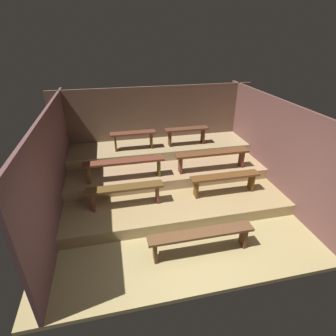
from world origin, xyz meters
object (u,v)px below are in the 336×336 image
object	(u,v)px
bench_lower_right	(225,179)
bench_upper_left	(133,136)
bench_middle_left	(124,164)
bench_upper_right	(187,132)
bench_floor_center	(201,236)
bench_middle_right	(212,155)
bench_lower_left	(125,191)

from	to	relation	value
bench_lower_right	bench_upper_left	xyz separation A→B (m)	(-1.83, 1.81, 0.49)
bench_middle_left	bench_upper_right	size ratio (longest dim) A/B	1.54
bench_lower_right	bench_middle_left	world-z (taller)	bench_middle_left
bench_floor_center	bench_upper_right	xyz separation A→B (m)	(0.64, 3.19, 0.73)
bench_middle_right	bench_upper_right	world-z (taller)	bench_upper_right
bench_lower_right	bench_middle_left	size ratio (longest dim) A/B	0.86
bench_lower_right	bench_upper_right	xyz separation A→B (m)	(-0.38, 1.81, 0.49)
bench_lower_left	bench_middle_left	world-z (taller)	bench_middle_left
bench_lower_right	bench_lower_left	bearing A→B (deg)	180.00
bench_middle_left	bench_middle_right	world-z (taller)	same
bench_middle_left	bench_upper_right	distance (m)	2.10
bench_middle_left	bench_middle_right	size ratio (longest dim) A/B	1.00
bench_floor_center	bench_middle_right	bearing A→B (deg)	65.26
bench_floor_center	bench_lower_left	size ratio (longest dim) A/B	1.20
bench_middle_left	bench_upper_right	xyz separation A→B (m)	(1.78, 1.10, 0.23)
bench_middle_left	bench_upper_right	world-z (taller)	bench_upper_right
bench_upper_left	bench_upper_right	distance (m)	1.45
bench_middle_left	bench_upper_left	xyz separation A→B (m)	(0.33, 1.10, 0.23)
bench_lower_left	bench_upper_left	xyz separation A→B (m)	(0.38, 1.81, 0.49)
bench_middle_right	bench_upper_left	xyz separation A→B (m)	(-1.78, 1.10, 0.23)
bench_lower_right	bench_upper_left	size ratio (longest dim) A/B	1.33
bench_floor_center	bench_upper_left	world-z (taller)	bench_upper_left
bench_floor_center	bench_middle_right	size ratio (longest dim) A/B	1.04
bench_upper_left	bench_floor_center	bearing A→B (deg)	-75.77
bench_lower_left	bench_upper_right	world-z (taller)	bench_upper_right
bench_lower_left	bench_middle_right	distance (m)	2.29
bench_lower_right	bench_middle_right	size ratio (longest dim) A/B	0.86
bench_lower_right	bench_middle_left	bearing A→B (deg)	161.64
bench_floor_center	bench_upper_right	distance (m)	3.34
bench_lower_left	bench_upper_right	distance (m)	2.62
bench_lower_left	bench_lower_right	distance (m)	2.20
bench_middle_left	bench_floor_center	bearing A→B (deg)	-61.47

